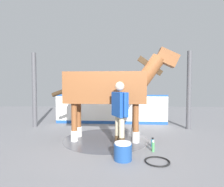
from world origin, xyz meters
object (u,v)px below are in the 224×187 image
(horse, at_px, (110,89))
(bottle_shampoo, at_px, (153,143))
(wash_bucket, at_px, (123,151))
(bottle_spray, at_px, (153,146))
(hose_coil, at_px, (157,161))
(handler, at_px, (120,111))

(horse, xyz_separation_m, bottle_shampoo, (-1.09, 0.64, -1.34))
(wash_bucket, xyz_separation_m, bottle_spray, (-0.72, -0.49, -0.06))
(hose_coil, bearing_deg, handler, -43.54)
(handler, height_order, hose_coil, handler)
(bottle_shampoo, distance_m, hose_coil, 0.93)
(handler, xyz_separation_m, bottle_shampoo, (-0.83, -0.21, -0.83))
(wash_bucket, relative_size, bottle_spray, 1.40)
(bottle_spray, height_order, hose_coil, bottle_spray)
(bottle_shampoo, bearing_deg, wash_bucket, 46.55)
(wash_bucket, bearing_deg, handler, -84.54)
(bottle_shampoo, bearing_deg, handler, 14.13)
(bottle_spray, xyz_separation_m, hose_coil, (0.03, 0.60, -0.11))
(handler, height_order, bottle_shampoo, handler)
(wash_bucket, height_order, bottle_spray, wash_bucket)
(handler, xyz_separation_m, bottle_spray, (-0.78, 0.11, -0.81))
(bottle_shampoo, height_order, bottle_spray, bottle_spray)
(bottle_spray, bearing_deg, bottle_shampoo, -98.97)
(wash_bucket, xyz_separation_m, bottle_shampoo, (-0.77, -0.81, -0.07))
(horse, xyz_separation_m, wash_bucket, (-0.32, 1.45, -1.27))
(horse, relative_size, bottle_shampoo, 15.05)
(hose_coil, bearing_deg, bottle_spray, -93.04)
(handler, height_order, wash_bucket, handler)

